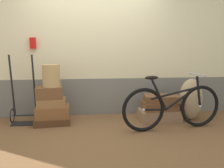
{
  "coord_description": "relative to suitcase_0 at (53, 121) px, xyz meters",
  "views": [
    {
      "loc": [
        -0.14,
        -3.74,
        1.32
      ],
      "look_at": [
        0.29,
        0.16,
        0.7
      ],
      "focal_mm": 37.64,
      "sensor_mm": 36.0,
      "label": 1
    }
  ],
  "objects": [
    {
      "name": "suitcase_4",
      "position": [
        1.9,
        -0.01,
        0.04
      ],
      "size": [
        0.73,
        0.42,
        0.19
      ],
      "primitive_type": "cube",
      "rotation": [
        0.0,
        0.0,
        0.01
      ],
      "color": "#937051",
      "rests_on": "ground"
    },
    {
      "name": "suitcase_0",
      "position": [
        0.0,
        0.0,
        0.0
      ],
      "size": [
        0.63,
        0.46,
        0.11
      ],
      "primitive_type": "cube",
      "rotation": [
        0.0,
        0.0,
        0.09
      ],
      "color": "#4C2D19",
      "rests_on": "ground"
    },
    {
      "name": "luggage_trolley",
      "position": [
        -0.5,
        0.12,
        0.23
      ],
      "size": [
        0.45,
        0.35,
        1.19
      ],
      "color": "black",
      "rests_on": "ground"
    },
    {
      "name": "station_building",
      "position": [
        0.75,
        0.58,
        1.37
      ],
      "size": [
        7.26,
        0.74,
        2.85
      ],
      "color": "slate",
      "rests_on": "ground"
    },
    {
      "name": "suitcase_1",
      "position": [
        0.0,
        0.02,
        0.15
      ],
      "size": [
        0.59,
        0.43,
        0.2
      ],
      "primitive_type": "cube",
      "rotation": [
        0.0,
        0.0,
        0.08
      ],
      "color": "brown",
      "rests_on": "suitcase_0"
    },
    {
      "name": "burlap_sack",
      "position": [
        2.48,
        -0.01,
        0.32
      ],
      "size": [
        0.42,
        0.36,
        0.75
      ],
      "primitive_type": "ellipsoid",
      "color": "tan",
      "rests_on": "ground"
    },
    {
      "name": "ground",
      "position": [
        0.74,
        -0.27,
        -0.09
      ],
      "size": [
        9.26,
        5.2,
        0.06
      ],
      "primitive_type": "cube",
      "color": "brown"
    },
    {
      "name": "suitcase_3",
      "position": [
        -0.04,
        0.01,
        0.49
      ],
      "size": [
        0.47,
        0.37,
        0.2
      ],
      "primitive_type": "cube",
      "rotation": [
        0.0,
        0.0,
        0.1
      ],
      "color": "brown",
      "rests_on": "suitcase_2"
    },
    {
      "name": "bicycle",
      "position": [
        1.96,
        -0.47,
        0.31
      ],
      "size": [
        1.69,
        0.46,
        0.89
      ],
      "color": "black",
      "rests_on": "ground"
    },
    {
      "name": "suitcase_2",
      "position": [
        -0.0,
        -0.01,
        0.32
      ],
      "size": [
        0.49,
        0.34,
        0.14
      ],
      "primitive_type": "cube",
      "rotation": [
        0.0,
        0.0,
        0.07
      ],
      "color": "olive",
      "rests_on": "suitcase_1"
    },
    {
      "name": "wicker_basket",
      "position": [
        0.01,
        -0.0,
        0.79
      ],
      "size": [
        0.29,
        0.29,
        0.38
      ],
      "primitive_type": "cylinder",
      "color": "tan",
      "rests_on": "suitcase_3"
    },
    {
      "name": "suitcase_6",
      "position": [
        1.93,
        -0.01,
        0.35
      ],
      "size": [
        0.64,
        0.44,
        0.12
      ],
      "primitive_type": "cube",
      "rotation": [
        0.0,
        0.0,
        -0.1
      ],
      "color": "brown",
      "rests_on": "suitcase_5"
    },
    {
      "name": "suitcase_5",
      "position": [
        1.89,
        -0.01,
        0.21
      ],
      "size": [
        0.6,
        0.39,
        0.15
      ],
      "primitive_type": "cube",
      "rotation": [
        0.0,
        0.0,
        0.04
      ],
      "color": "brown",
      "rests_on": "suitcase_4"
    }
  ]
}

